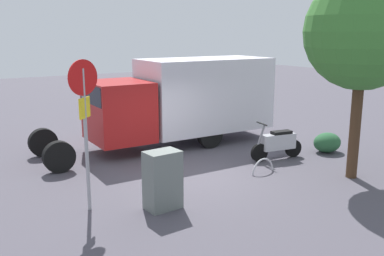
{
  "coord_description": "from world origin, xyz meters",
  "views": [
    {
      "loc": [
        5.92,
        9.66,
        3.88
      ],
      "look_at": [
        -0.44,
        -0.98,
        1.12
      ],
      "focal_mm": 40.48,
      "sensor_mm": 36.0,
      "label": 1
    }
  ],
  "objects": [
    {
      "name": "box_truck_near",
      "position": [
        -1.41,
        -3.26,
        1.63
      ],
      "size": [
        8.27,
        2.27,
        2.96
      ],
      "rotation": [
        0.0,
        0.0,
        0.01
      ],
      "color": "black",
      "rests_on": "ground"
    },
    {
      "name": "bike_rack_hoop",
      "position": [
        -1.75,
        0.72,
        0.0
      ],
      "size": [
        0.85,
        0.15,
        0.85
      ],
      "primitive_type": "torus",
      "rotation": [
        1.57,
        0.0,
        0.12
      ],
      "color": "#B7B7BC",
      "rests_on": "ground"
    },
    {
      "name": "ground_plane",
      "position": [
        0.0,
        0.0,
        0.0
      ],
      "size": [
        60.0,
        60.0,
        0.0
      ],
      "primitive_type": "plane",
      "color": "#4B4751"
    },
    {
      "name": "stop_sign",
      "position": [
        3.25,
        0.74,
        2.22
      ],
      "size": [
        0.71,
        0.33,
        3.32
      ],
      "color": "#9E9EA3",
      "rests_on": "ground"
    },
    {
      "name": "shrub_near_sign",
      "position": [
        -4.94,
        0.14,
        0.33
      ],
      "size": [
        0.96,
        0.78,
        0.65
      ],
      "primitive_type": "ellipsoid",
      "color": "#295C36",
      "rests_on": "ground"
    },
    {
      "name": "motorcycle",
      "position": [
        -3.0,
        -0.09,
        0.52
      ],
      "size": [
        1.81,
        0.59,
        1.2
      ],
      "rotation": [
        0.0,
        0.0,
        -0.13
      ],
      "color": "black",
      "rests_on": "ground"
    },
    {
      "name": "street_tree",
      "position": [
        -3.58,
        2.24,
        3.86
      ],
      "size": [
        2.99,
        2.99,
        5.38
      ],
      "color": "#47301E",
      "rests_on": "ground"
    },
    {
      "name": "utility_cabinet",
      "position": [
        1.81,
        1.51,
        0.66
      ],
      "size": [
        0.81,
        0.59,
        1.33
      ],
      "primitive_type": "cube",
      "rotation": [
        0.0,
        0.0,
        0.09
      ],
      "color": "slate",
      "rests_on": "ground"
    }
  ]
}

